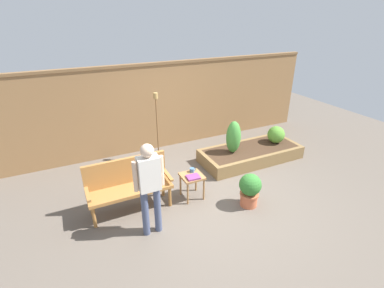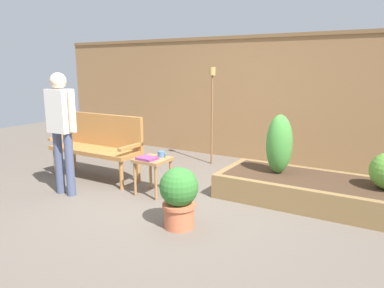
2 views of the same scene
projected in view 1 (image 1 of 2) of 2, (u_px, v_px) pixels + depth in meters
ground_plane at (211, 198)px, 5.40m from camera, size 14.00×14.00×0.00m
fence_back at (162, 106)px, 7.05m from camera, size 8.40×0.14×2.16m
garden_bench at (128, 181)px, 4.94m from camera, size 1.44×0.48×0.94m
side_table at (192, 179)px, 5.28m from camera, size 0.40×0.40×0.48m
cup_on_table at (192, 170)px, 5.34m from camera, size 0.12×0.09×0.08m
book_on_table at (193, 177)px, 5.15m from camera, size 0.25×0.21×0.03m
potted_boxwood at (250, 189)px, 5.07m from camera, size 0.40×0.40×0.64m
raised_planter_bed at (250, 154)px, 6.75m from camera, size 2.40×1.00×0.30m
shrub_near_bench at (233, 137)px, 6.34m from camera, size 0.33×0.33×0.75m
shrub_far_corner at (276, 135)px, 6.90m from camera, size 0.41×0.41×0.41m
tiki_torch at (157, 115)px, 6.36m from camera, size 0.10×0.10×1.63m
person_by_bench at (149, 183)px, 4.19m from camera, size 0.47×0.20×1.56m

